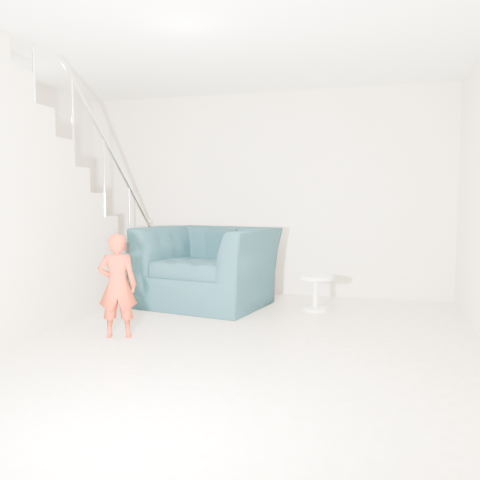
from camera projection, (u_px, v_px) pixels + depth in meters
The scene contains 10 objects.
floor at pixel (186, 350), 4.33m from camera, with size 5.50×5.50×0.00m, color gray.
ceiling at pixel (183, 24), 4.11m from camera, with size 5.50×5.50×0.00m, color silver.
back_wall at pixel (259, 194), 6.86m from camera, with size 5.00×5.00×0.00m, color #B6A994.
armchair at pixel (208, 266), 6.14m from camera, with size 1.45×1.27×0.94m, color black.
toddler at pixel (117, 286), 4.68m from camera, with size 0.35×0.23×0.97m, color #8C0404.
side_table at pixel (315, 287), 5.85m from camera, with size 0.41×0.41×0.41m.
staircase at pixel (26, 231), 5.30m from camera, with size 1.02×3.03×3.62m.
cushion at pixel (222, 244), 6.37m from camera, with size 0.39×0.11×0.37m, color black.
throw at pixel (160, 254), 6.36m from camera, with size 0.04×0.44×0.50m, color black.
phone at pixel (127, 248), 4.59m from camera, with size 0.02×0.05×0.10m, color black.
Camera 1 is at (1.55, -3.97, 1.28)m, focal length 38.00 mm.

